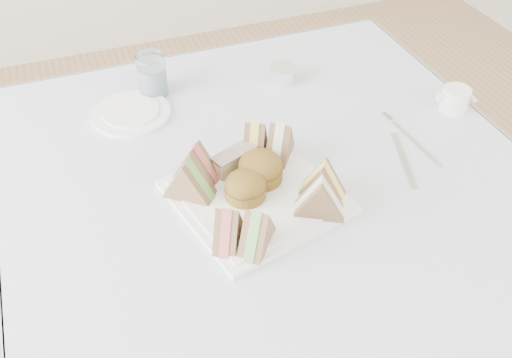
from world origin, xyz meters
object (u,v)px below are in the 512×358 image
object	(u,v)px
table	(268,290)
creamer_jug	(455,100)
water_glass	(152,75)
serving_plate	(256,197)

from	to	relation	value
table	creamer_jug	world-z (taller)	creamer_jug
table	water_glass	world-z (taller)	water_glass
serving_plate	creamer_jug	xyz separation A→B (m)	(0.51, 0.11, 0.02)
water_glass	creamer_jug	xyz separation A→B (m)	(0.61, -0.30, -0.02)
table	serving_plate	xyz separation A→B (m)	(-0.05, -0.06, 0.38)
table	creamer_jug	bearing A→B (deg)	6.56
serving_plate	water_glass	size ratio (longest dim) A/B	2.83
water_glass	creamer_jug	bearing A→B (deg)	-26.51
table	creamer_jug	xyz separation A→B (m)	(0.46, 0.05, 0.40)
table	serving_plate	size ratio (longest dim) A/B	3.25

